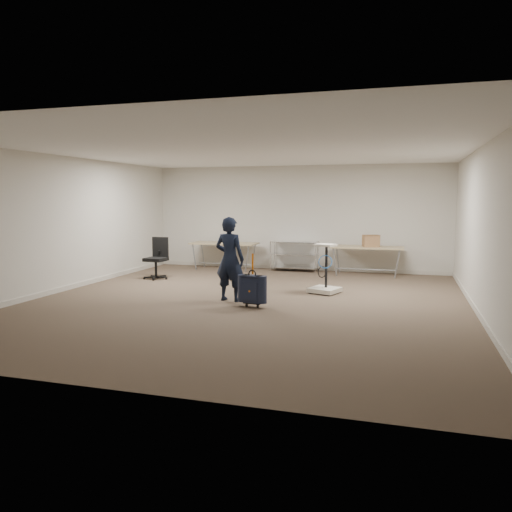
% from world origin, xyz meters
% --- Properties ---
extents(ground, '(9.00, 9.00, 0.00)m').
position_xyz_m(ground, '(0.00, 0.00, 0.00)').
color(ground, '#493A2C').
rests_on(ground, ground).
extents(room_shell, '(8.00, 9.00, 9.00)m').
position_xyz_m(room_shell, '(0.00, 1.38, 0.05)').
color(room_shell, beige).
rests_on(room_shell, ground).
extents(folding_table_left, '(1.80, 0.75, 0.73)m').
position_xyz_m(folding_table_left, '(-1.90, 3.95, 0.68)').
color(folding_table_left, '#9B875F').
rests_on(folding_table_left, ground).
extents(folding_table_right, '(1.80, 0.75, 0.73)m').
position_xyz_m(folding_table_right, '(1.90, 3.95, 0.68)').
color(folding_table_right, '#9B875F').
rests_on(folding_table_right, ground).
extents(wire_shelf, '(1.22, 0.47, 0.80)m').
position_xyz_m(wire_shelf, '(0.00, 4.20, 0.44)').
color(wire_shelf, silver).
rests_on(wire_shelf, ground).
extents(person, '(0.62, 0.45, 1.59)m').
position_xyz_m(person, '(-0.33, 0.01, 0.79)').
color(person, black).
rests_on(person, ground).
extents(suitcase, '(0.38, 0.25, 0.96)m').
position_xyz_m(suitcase, '(0.24, -0.41, 0.33)').
color(suitcase, black).
rests_on(suitcase, ground).
extents(office_chair, '(0.60, 0.60, 0.99)m').
position_xyz_m(office_chair, '(-2.91, 2.00, 0.30)').
color(office_chair, black).
rests_on(office_chair, ground).
extents(equipment_cart, '(0.70, 0.70, 1.01)m').
position_xyz_m(equipment_cart, '(1.26, 1.30, 0.26)').
color(equipment_cart, beige).
rests_on(equipment_cart, ground).
extents(cardboard_box, '(0.46, 0.39, 0.29)m').
position_xyz_m(cardboard_box, '(2.00, 3.95, 0.87)').
color(cardboard_box, '#A06C4A').
rests_on(cardboard_box, folding_table_right).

